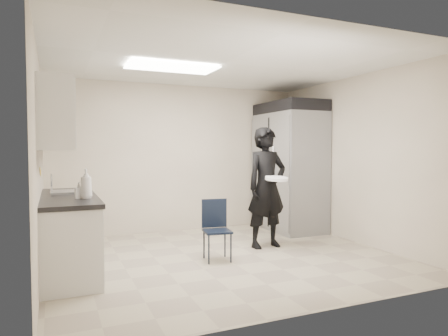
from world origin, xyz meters
name	(u,v)px	position (x,y,z in m)	size (l,w,h in m)	color
floor	(224,257)	(0.00, 0.00, 0.00)	(4.50, 4.50, 0.00)	tan
ceiling	(224,63)	(0.00, 0.00, 2.60)	(4.50, 4.50, 0.00)	silver
back_wall	(181,158)	(0.00, 2.00, 1.30)	(4.50, 4.50, 0.00)	beige
left_wall	(39,164)	(-2.25, 0.00, 1.30)	(4.00, 4.00, 0.00)	beige
right_wall	(357,159)	(2.25, 0.00, 1.30)	(4.00, 4.00, 0.00)	beige
ceiling_panel	(172,67)	(-0.60, 0.40, 2.57)	(1.20, 0.60, 0.02)	white
lower_counter	(69,235)	(-1.95, 0.20, 0.43)	(0.60, 1.90, 0.86)	silver
countertop	(68,197)	(-1.95, 0.20, 0.89)	(0.64, 1.95, 0.05)	black
sink	(69,196)	(-1.93, 0.45, 0.87)	(0.42, 0.40, 0.14)	gray
faucet	(51,185)	(-2.13, 0.45, 1.02)	(0.02, 0.02, 0.24)	silver
upper_cabinets	(55,118)	(-2.08, 0.20, 1.83)	(0.35, 1.80, 0.75)	silver
towel_dispenser	(50,138)	(-2.14, 1.35, 1.62)	(0.22, 0.30, 0.35)	black
notice_sticker_left	(40,170)	(-2.24, 0.10, 1.22)	(0.00, 0.12, 0.07)	yellow
notice_sticker_right	(41,173)	(-2.24, 0.30, 1.18)	(0.00, 0.12, 0.07)	yellow
commercial_fridge	(289,172)	(1.83, 1.27, 1.05)	(0.80, 1.35, 2.10)	gray
fridge_compressor	(290,108)	(1.83, 1.27, 2.20)	(0.80, 1.35, 0.20)	black
folding_chair	(217,231)	(-0.14, -0.10, 0.39)	(0.34, 0.34, 0.77)	black
man_tuxedo	(267,187)	(0.81, 0.29, 0.89)	(0.65, 0.44, 1.79)	black
bucket_lid	(277,179)	(0.83, 0.04, 1.04)	(0.33, 0.33, 0.04)	silver
soap_bottle_a	(86,183)	(-1.77, -0.18, 1.08)	(0.13, 0.13, 0.33)	white
soap_bottle_b	(79,190)	(-1.85, -0.16, 1.00)	(0.08, 0.08, 0.18)	#A8AAB4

